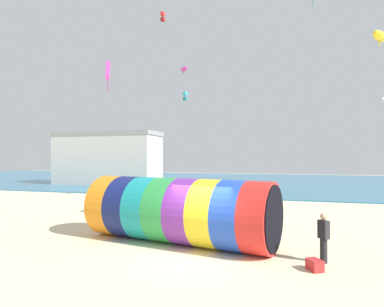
# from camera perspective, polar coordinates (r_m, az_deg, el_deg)

# --- Properties ---
(ground_plane) EXTENTS (120.00, 120.00, 0.00)m
(ground_plane) POSITION_cam_1_polar(r_m,az_deg,el_deg) (12.77, 0.47, -16.97)
(ground_plane) COLOR beige
(sea) EXTENTS (120.00, 40.00, 0.10)m
(sea) POSITION_cam_1_polar(r_m,az_deg,el_deg) (49.02, 12.64, -4.61)
(sea) COLOR teal
(sea) RESTS_ON ground
(giant_inflatable_tube) EXTENTS (8.46, 4.28, 2.71)m
(giant_inflatable_tube) POSITION_cam_1_polar(r_m,az_deg,el_deg) (14.50, -2.20, -9.48)
(giant_inflatable_tube) COLOR orange
(giant_inflatable_tube) RESTS_ON ground
(kite_handler) EXTENTS (0.40, 0.42, 1.69)m
(kite_handler) POSITION_cam_1_polar(r_m,az_deg,el_deg) (12.79, 21.09, -12.93)
(kite_handler) COLOR black
(kite_handler) RESTS_ON ground
(kite_yellow_parafoil) EXTENTS (1.18, 1.55, 0.79)m
(kite_yellow_parafoil) POSITION_cam_1_polar(r_m,az_deg,el_deg) (19.33, 28.78, 16.77)
(kite_yellow_parafoil) COLOR yellow
(kite_magenta_parafoil) EXTENTS (0.97, 0.92, 0.52)m
(kite_magenta_parafoil) POSITION_cam_1_polar(r_m,az_deg,el_deg) (26.73, -1.35, 13.90)
(kite_magenta_parafoil) COLOR #D1339E
(kite_magenta_diamond) EXTENTS (0.25, 0.62, 1.51)m
(kite_magenta_diamond) POSITION_cam_1_polar(r_m,az_deg,el_deg) (17.60, -13.85, 13.18)
(kite_magenta_diamond) COLOR #D1339E
(kite_cyan_box) EXTENTS (0.38, 0.38, 0.85)m
(kite_cyan_box) POSITION_cam_1_polar(r_m,az_deg,el_deg) (31.58, -1.15, 9.54)
(kite_cyan_box) COLOR #2DB2C6
(kite_red_box) EXTENTS (0.38, 0.38, 0.89)m
(kite_red_box) POSITION_cam_1_polar(r_m,az_deg,el_deg) (33.66, -4.90, 21.76)
(kite_red_box) COLOR red
(bystander_near_water) EXTENTS (0.30, 0.40, 1.78)m
(bystander_near_water) POSITION_cam_1_polar(r_m,az_deg,el_deg) (21.11, -7.59, -7.81)
(bystander_near_water) COLOR black
(bystander_near_water) RESTS_ON ground
(promenade_building) EXTENTS (13.13, 4.96, 6.59)m
(promenade_building) POSITION_cam_1_polar(r_m,az_deg,el_deg) (43.92, -13.90, -0.84)
(promenade_building) COLOR beige
(promenade_building) RESTS_ON ground
(cooler_box) EXTENTS (0.57, 0.63, 0.36)m
(cooler_box) POSITION_cam_1_polar(r_m,az_deg,el_deg) (12.03, 19.78, -17.09)
(cooler_box) COLOR red
(cooler_box) RESTS_ON ground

